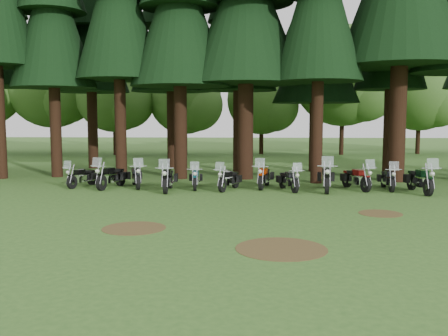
% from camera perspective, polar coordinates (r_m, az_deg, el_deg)
% --- Properties ---
extents(ground, '(120.00, 120.00, 0.00)m').
position_cam_1_polar(ground, '(15.95, 2.01, -5.43)').
color(ground, '#335C22').
rests_on(ground, ground).
extents(pine_back_1, '(4.52, 4.52, 16.22)m').
position_cam_1_polar(pine_back_1, '(32.12, -15.13, 17.50)').
color(pine_back_1, black).
rests_on(pine_back_1, ground).
extents(pine_back_2, '(4.85, 4.85, 16.30)m').
position_cam_1_polar(pine_back_2, '(31.11, -6.07, 18.16)').
color(pine_back_2, black).
rests_on(pine_back_2, ground).
extents(pine_back_4, '(4.94, 4.94, 13.78)m').
position_cam_1_polar(pine_back_4, '(29.59, 10.57, 15.75)').
color(pine_back_4, black).
rests_on(pine_back_4, ground).
extents(decid_1, '(7.91, 7.69, 9.88)m').
position_cam_1_polar(decid_1, '(44.54, -18.79, 9.05)').
color(decid_1, black).
rests_on(decid_1, ground).
extents(decid_2, '(6.72, 6.53, 8.40)m').
position_cam_1_polar(decid_2, '(41.83, -12.09, 8.25)').
color(decid_2, black).
rests_on(decid_2, ground).
extents(decid_3, '(6.12, 5.95, 7.65)m').
position_cam_1_polar(decid_3, '(41.09, -4.14, 7.79)').
color(decid_3, black).
rests_on(decid_3, ground).
extents(decid_4, '(5.93, 5.76, 7.41)m').
position_cam_1_polar(decid_4, '(42.01, 4.69, 7.55)').
color(decid_4, black).
rests_on(decid_4, ground).
extents(decid_5, '(8.45, 8.21, 10.56)m').
position_cam_1_polar(decid_5, '(42.25, 14.01, 9.91)').
color(decid_5, black).
rests_on(decid_5, ground).
extents(decid_6, '(7.06, 6.86, 8.82)m').
position_cam_1_polar(decid_6, '(45.14, 21.93, 8.09)').
color(decid_6, black).
rests_on(decid_6, ground).
extents(dirt_patch_0, '(1.80, 1.80, 0.01)m').
position_cam_1_polar(dirt_patch_0, '(14.35, -10.25, -6.78)').
color(dirt_patch_0, '#4C3D1E').
rests_on(dirt_patch_0, ground).
extents(dirt_patch_1, '(1.40, 1.40, 0.01)m').
position_cam_1_polar(dirt_patch_1, '(16.99, 17.45, -4.98)').
color(dirt_patch_1, '#4C3D1E').
rests_on(dirt_patch_1, ground).
extents(dirt_patch_2, '(2.20, 2.20, 0.01)m').
position_cam_1_polar(dirt_patch_2, '(12.08, 6.56, -9.14)').
color(dirt_patch_2, '#4C3D1E').
rests_on(dirt_patch_2, ground).
extents(motorcycle_0, '(0.92, 1.95, 1.26)m').
position_cam_1_polar(motorcycle_0, '(23.17, -15.92, -1.06)').
color(motorcycle_0, black).
rests_on(motorcycle_0, ground).
extents(motorcycle_1, '(0.89, 2.27, 1.44)m').
position_cam_1_polar(motorcycle_1, '(22.42, -12.78, -1.05)').
color(motorcycle_1, black).
rests_on(motorcycle_1, ground).
extents(motorcycle_2, '(0.97, 2.19, 1.40)m').
position_cam_1_polar(motorcycle_2, '(22.43, -10.02, -1.02)').
color(motorcycle_2, black).
rests_on(motorcycle_2, ground).
extents(motorcycle_3, '(0.44, 2.32, 1.46)m').
position_cam_1_polar(motorcycle_3, '(21.14, -6.44, -1.33)').
color(motorcycle_3, black).
rests_on(motorcycle_3, ground).
extents(motorcycle_4, '(0.43, 2.02, 1.27)m').
position_cam_1_polar(motorcycle_4, '(21.78, -3.28, -1.26)').
color(motorcycle_4, black).
rests_on(motorcycle_4, ground).
extents(motorcycle_5, '(0.98, 1.99, 1.29)m').
position_cam_1_polar(motorcycle_5, '(21.30, 0.57, -1.39)').
color(motorcycle_5, black).
rests_on(motorcycle_5, ground).
extents(motorcycle_6, '(0.72, 2.24, 1.41)m').
position_cam_1_polar(motorcycle_6, '(22.03, 4.61, -1.07)').
color(motorcycle_6, black).
rests_on(motorcycle_6, ground).
extents(motorcycle_7, '(0.83, 2.01, 1.28)m').
position_cam_1_polar(motorcycle_7, '(21.30, 7.40, -1.45)').
color(motorcycle_7, black).
rests_on(motorcycle_7, ground).
extents(motorcycle_8, '(0.63, 2.51, 1.57)m').
position_cam_1_polar(motorcycle_8, '(21.45, 11.62, -1.21)').
color(motorcycle_8, black).
rests_on(motorcycle_8, ground).
extents(motorcycle_9, '(0.98, 2.18, 1.40)m').
position_cam_1_polar(motorcycle_9, '(22.13, 14.88, -1.22)').
color(motorcycle_9, black).
rests_on(motorcycle_9, ground).
extents(motorcycle_10, '(0.39, 2.09, 1.31)m').
position_cam_1_polar(motorcycle_10, '(22.51, 18.21, -1.28)').
color(motorcycle_10, black).
rests_on(motorcycle_10, ground).
extents(motorcycle_11, '(0.52, 2.44, 1.53)m').
position_cam_1_polar(motorcycle_11, '(22.01, 21.48, -1.36)').
color(motorcycle_11, black).
rests_on(motorcycle_11, ground).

